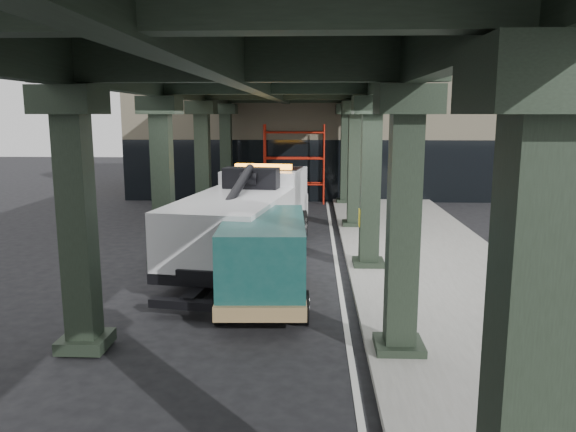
# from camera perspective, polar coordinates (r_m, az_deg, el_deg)

# --- Properties ---
(ground) EXTENTS (90.00, 90.00, 0.00)m
(ground) POSITION_cam_1_polar(r_m,az_deg,el_deg) (14.76, -1.30, -7.45)
(ground) COLOR black
(ground) RESTS_ON ground
(sidewalk) EXTENTS (5.00, 40.00, 0.15)m
(sidewalk) POSITION_cam_1_polar(r_m,az_deg,el_deg) (17.00, 14.55, -5.13)
(sidewalk) COLOR gray
(sidewalk) RESTS_ON ground
(lane_stripe) EXTENTS (0.12, 38.00, 0.01)m
(lane_stripe) POSITION_cam_1_polar(r_m,az_deg,el_deg) (16.66, 5.04, -5.39)
(lane_stripe) COLOR silver
(lane_stripe) RESTS_ON ground
(viaduct) EXTENTS (7.40, 32.00, 6.40)m
(viaduct) POSITION_cam_1_polar(r_m,az_deg,el_deg) (16.11, -2.35, 13.71)
(viaduct) COLOR #202A1F
(viaduct) RESTS_ON ground
(building) EXTENTS (22.00, 10.00, 8.00)m
(building) POSITION_cam_1_polar(r_m,az_deg,el_deg) (34.05, 4.38, 9.43)
(building) COLOR #C6B793
(building) RESTS_ON ground
(scaffolding) EXTENTS (3.08, 0.88, 4.00)m
(scaffolding) POSITION_cam_1_polar(r_m,az_deg,el_deg) (28.79, 0.65, 5.53)
(scaffolding) COLOR red
(scaffolding) RESTS_ON ground
(tow_truck) EXTENTS (3.79, 9.34, 2.98)m
(tow_truck) POSITION_cam_1_polar(r_m,az_deg,el_deg) (17.46, -4.02, 0.23)
(tow_truck) COLOR black
(tow_truck) RESTS_ON ground
(towed_van) EXTENTS (2.26, 5.22, 2.08)m
(towed_van) POSITION_cam_1_polar(r_m,az_deg,el_deg) (13.68, -2.39, -4.01)
(towed_van) COLOR #113F3C
(towed_van) RESTS_ON ground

